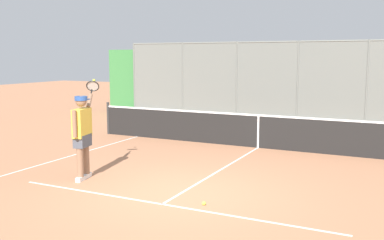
{
  "coord_description": "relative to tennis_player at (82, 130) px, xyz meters",
  "views": [
    {
      "loc": [
        -3.8,
        7.18,
        2.58
      ],
      "look_at": [
        0.92,
        -2.42,
        1.05
      ],
      "focal_mm": 41.65,
      "sensor_mm": 36.0,
      "label": 1
    }
  ],
  "objects": [
    {
      "name": "fence_backdrop",
      "position": [
        -2.31,
        -10.09,
        0.38
      ],
      "size": [
        17.54,
        1.37,
        3.17
      ],
      "color": "slate",
      "rests_on": "ground"
    },
    {
      "name": "tennis_net",
      "position": [
        -2.31,
        -4.77,
        -0.56
      ],
      "size": [
        10.54,
        0.09,
        1.07
      ],
      "color": "#2D2D2D",
      "rests_on": "ground"
    },
    {
      "name": "court_line_markings",
      "position": [
        -2.31,
        0.98,
        -1.05
      ],
      "size": [
        8.21,
        9.95,
        0.01
      ],
      "color": "white",
      "rests_on": "ground"
    },
    {
      "name": "ground_plane",
      "position": [
        -2.31,
        0.05,
        -1.06
      ],
      "size": [
        60.0,
        60.0,
        0.0
      ],
      "primitive_type": "plane",
      "color": "#B27551"
    },
    {
      "name": "tennis_player",
      "position": [
        0.0,
        0.0,
        0.0
      ],
      "size": [
        0.69,
        1.37,
        2.07
      ],
      "rotation": [
        0.0,
        0.0,
        -1.36
      ],
      "color": "silver",
      "rests_on": "ground"
    },
    {
      "name": "tennis_ball_near_baseline",
      "position": [
        -2.99,
        0.41,
        -1.02
      ],
      "size": [
        0.07,
        0.07,
        0.07
      ],
      "primitive_type": "sphere",
      "color": "#D6E042",
      "rests_on": "ground"
    }
  ]
}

